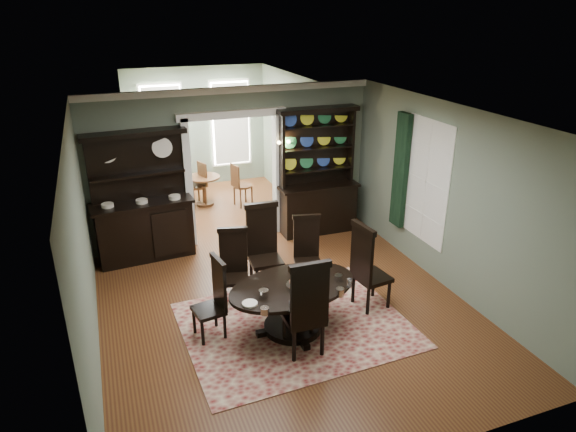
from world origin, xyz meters
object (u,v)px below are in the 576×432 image
object	(u,v)px
dining_table	(293,299)
sideboard	(143,215)
welsh_dresser	(317,188)
parlor_table	(204,186)

from	to	relation	value
dining_table	sideboard	bearing A→B (deg)	109.89
welsh_dresser	parlor_table	xyz separation A→B (m)	(-1.87, 2.25, -0.47)
dining_table	welsh_dresser	size ratio (longest dim) A/B	0.80
sideboard	welsh_dresser	world-z (taller)	welsh_dresser
dining_table	parlor_table	xyz separation A→B (m)	(-0.12, 5.42, -0.06)
dining_table	parlor_table	size ratio (longest dim) A/B	2.71
dining_table	sideboard	xyz separation A→B (m)	(-1.70, 3.17, 0.31)
sideboard	welsh_dresser	xyz separation A→B (m)	(3.46, -0.00, 0.10)
welsh_dresser	parlor_table	size ratio (longest dim) A/B	3.38
sideboard	welsh_dresser	size ratio (longest dim) A/B	0.93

